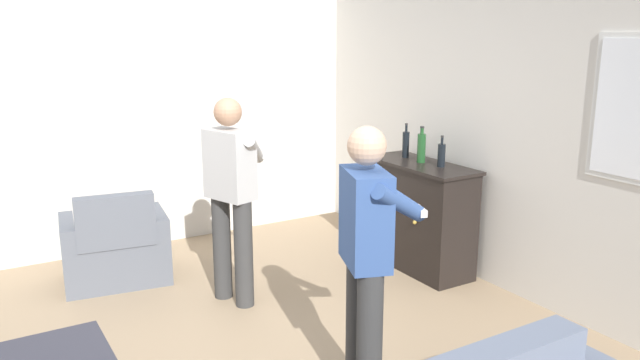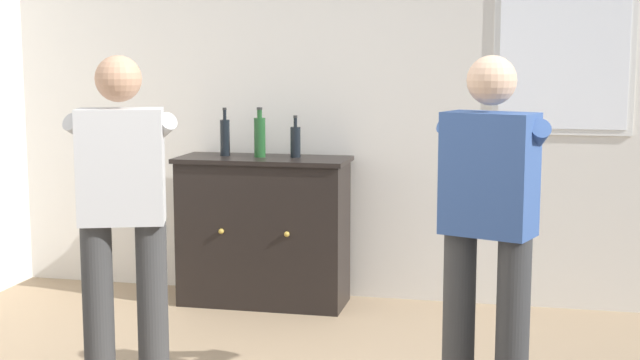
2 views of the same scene
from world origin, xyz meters
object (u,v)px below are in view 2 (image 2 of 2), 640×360
sideboard_cabinet (264,231)px  person_standing_right (489,222)px  bottle_liquor_amber (295,141)px  person_standing_left (123,211)px  bottle_spirits_clear (260,136)px  bottle_wine_green (225,137)px

sideboard_cabinet → person_standing_right: person_standing_right is taller
bottle_liquor_amber → person_standing_left: 1.89m
bottle_spirits_clear → person_standing_right: bearing=-47.5°
sideboard_cabinet → bottle_spirits_clear: bottle_spirits_clear is taller
sideboard_cabinet → bottle_spirits_clear: bearing=142.0°
bottle_wine_green → person_standing_left: bearing=-87.1°
sideboard_cabinet → person_standing_right: (1.54, -1.69, 0.43)m
bottle_liquor_amber → bottle_spirits_clear: bottle_spirits_clear is taller
sideboard_cabinet → bottle_spirits_clear: 0.64m
bottle_liquor_amber → bottle_spirits_clear: size_ratio=0.84×
person_standing_right → bottle_spirits_clear: bearing=132.5°
person_standing_right → person_standing_left: bearing=-176.8°
bottle_wine_green → person_standing_left: 1.84m
bottle_liquor_amber → bottle_wine_green: bearing=-179.0°
sideboard_cabinet → person_standing_right: size_ratio=0.69×
bottle_liquor_amber → person_standing_right: bearing=-52.6°
person_standing_left → person_standing_right: 1.73m
bottle_wine_green → person_standing_right: (1.82, -1.73, -0.19)m
person_standing_left → person_standing_right: size_ratio=1.00×
sideboard_cabinet → bottle_wine_green: (-0.28, 0.04, 0.63)m
sideboard_cabinet → person_standing_left: (-0.19, -1.78, 0.43)m
sideboard_cabinet → bottle_spirits_clear: (-0.03, 0.02, 0.64)m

